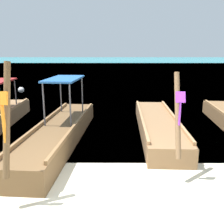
# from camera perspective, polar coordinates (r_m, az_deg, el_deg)

# --- Properties ---
(ground) EXTENTS (120.00, 120.00, 0.00)m
(ground) POSITION_cam_1_polar(r_m,az_deg,el_deg) (5.25, -0.31, -19.71)
(ground) COLOR beige
(sea_water) EXTENTS (120.00, 120.00, 0.00)m
(sea_water) POSITION_cam_1_polar(r_m,az_deg,el_deg) (66.25, 0.35, 11.05)
(sea_water) COLOR teal
(sea_water) RESTS_ON ground
(longtail_boat_orange_ribbon) EXTENTS (1.64, 6.84, 2.71)m
(longtail_boat_orange_ribbon) POSITION_cam_1_polar(r_m,az_deg,el_deg) (8.35, -11.67, -4.30)
(longtail_boat_orange_ribbon) COLOR brown
(longtail_boat_orange_ribbon) RESTS_ON ground
(longtail_boat_violet_ribbon) EXTENTS (1.45, 6.54, 2.42)m
(longtail_boat_violet_ribbon) POSITION_cam_1_polar(r_m,az_deg,el_deg) (9.23, 10.18, -2.96)
(longtail_boat_violet_ribbon) COLOR olive
(longtail_boat_violet_ribbon) RESTS_ON ground
(mooring_buoy_near) EXTENTS (0.42, 0.42, 0.42)m
(mooring_buoy_near) POSITION_cam_1_polar(r_m,az_deg,el_deg) (18.98, -19.78, 4.67)
(mooring_buoy_near) COLOR white
(mooring_buoy_near) RESTS_ON sea_water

